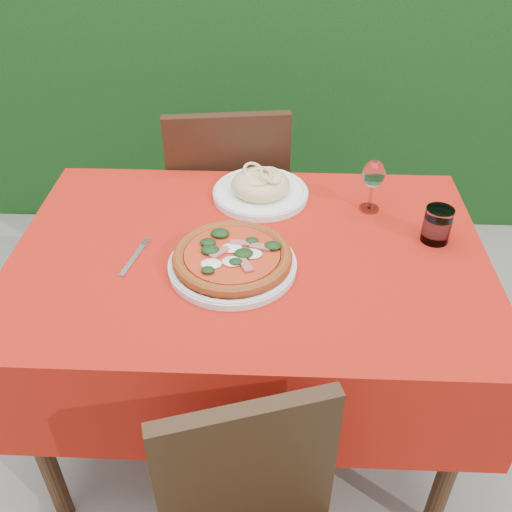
{
  "coord_description": "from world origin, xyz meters",
  "views": [
    {
      "loc": [
        0.07,
        -1.21,
        1.65
      ],
      "look_at": [
        0.02,
        -0.05,
        0.77
      ],
      "focal_mm": 40.0,
      "sensor_mm": 36.0,
      "label": 1
    }
  ],
  "objects_px": {
    "pizza_plate": "(232,259)",
    "fork": "(133,260)",
    "chair_far": "(228,203)",
    "pasta_plate": "(261,188)",
    "water_glass": "(437,226)",
    "wine_glass": "(374,176)"
  },
  "relations": [
    {
      "from": "pizza_plate",
      "to": "pasta_plate",
      "type": "relative_size",
      "value": 1.36
    },
    {
      "from": "wine_glass",
      "to": "fork",
      "type": "height_order",
      "value": "wine_glass"
    },
    {
      "from": "fork",
      "to": "water_glass",
      "type": "bearing_deg",
      "value": 21.42
    },
    {
      "from": "chair_far",
      "to": "water_glass",
      "type": "distance_m",
      "value": 0.85
    },
    {
      "from": "pizza_plate",
      "to": "fork",
      "type": "xyz_separation_m",
      "value": [
        -0.26,
        0.02,
        -0.03
      ]
    },
    {
      "from": "chair_far",
      "to": "water_glass",
      "type": "relative_size",
      "value": 9.3
    },
    {
      "from": "chair_far",
      "to": "pasta_plate",
      "type": "relative_size",
      "value": 3.18
    },
    {
      "from": "pizza_plate",
      "to": "wine_glass",
      "type": "height_order",
      "value": "wine_glass"
    },
    {
      "from": "fork",
      "to": "pizza_plate",
      "type": "bearing_deg",
      "value": 8.29
    },
    {
      "from": "pasta_plate",
      "to": "chair_far",
      "type": "bearing_deg",
      "value": 112.54
    },
    {
      "from": "pizza_plate",
      "to": "wine_glass",
      "type": "bearing_deg",
      "value": 37.78
    },
    {
      "from": "pizza_plate",
      "to": "pasta_plate",
      "type": "bearing_deg",
      "value": 80.52
    },
    {
      "from": "chair_far",
      "to": "fork",
      "type": "height_order",
      "value": "chair_far"
    },
    {
      "from": "water_glass",
      "to": "wine_glass",
      "type": "bearing_deg",
      "value": 137.03
    },
    {
      "from": "pasta_plate",
      "to": "pizza_plate",
      "type": "bearing_deg",
      "value": -99.48
    },
    {
      "from": "chair_far",
      "to": "pizza_plate",
      "type": "height_order",
      "value": "chair_far"
    },
    {
      "from": "pizza_plate",
      "to": "fork",
      "type": "bearing_deg",
      "value": 175.93
    },
    {
      "from": "pizza_plate",
      "to": "pasta_plate",
      "type": "xyz_separation_m",
      "value": [
        0.06,
        0.35,
        0.0
      ]
    },
    {
      "from": "chair_far",
      "to": "pasta_plate",
      "type": "distance_m",
      "value": 0.42
    },
    {
      "from": "chair_far",
      "to": "water_glass",
      "type": "bearing_deg",
      "value": 131.95
    },
    {
      "from": "pizza_plate",
      "to": "fork",
      "type": "distance_m",
      "value": 0.26
    },
    {
      "from": "chair_far",
      "to": "fork",
      "type": "relative_size",
      "value": 5.04
    }
  ]
}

